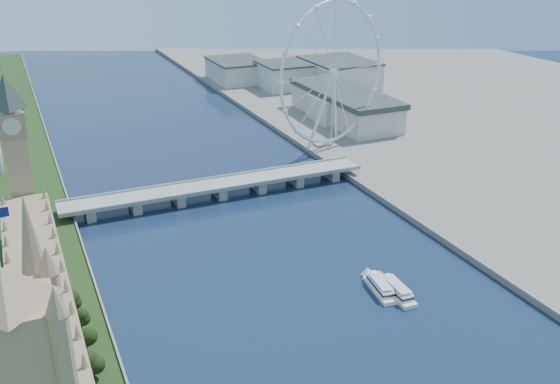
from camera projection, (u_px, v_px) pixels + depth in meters
parliament_range at (41, 305)px, 281.94m from camera, size 24.00×200.00×70.00m
big_ben at (14, 137)px, 354.75m from camera, size 20.02×20.02×110.00m
westminster_bridge at (219, 187)px, 444.10m from camera, size 220.00×22.00×9.50m
london_eye at (333, 74)px, 512.10m from camera, size 113.60×39.12×124.30m
county_hall at (344, 122)px, 621.81m from camera, size 54.00×144.00×35.00m
city_skyline at (176, 90)px, 674.50m from camera, size 505.00×280.00×32.00m
tour_boat_near at (380, 291)px, 327.35m from camera, size 12.42×32.25×6.96m
tour_boat_far at (396, 295)px, 324.17m from camera, size 9.92×32.40×7.09m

